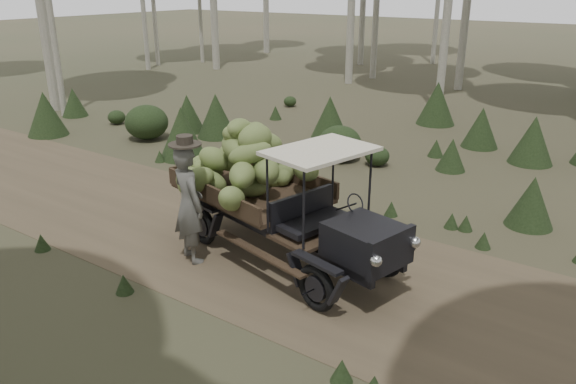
% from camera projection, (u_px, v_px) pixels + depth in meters
% --- Properties ---
extents(ground, '(120.00, 120.00, 0.00)m').
position_uv_depth(ground, '(247.00, 245.00, 9.80)').
color(ground, '#473D2B').
rests_on(ground, ground).
extents(dirt_track, '(70.00, 4.00, 0.01)m').
position_uv_depth(dirt_track, '(247.00, 244.00, 9.80)').
color(dirt_track, brown).
rests_on(dirt_track, ground).
extents(banana_truck, '(4.67, 2.53, 2.25)m').
position_uv_depth(banana_truck, '(259.00, 175.00, 9.30)').
color(banana_truck, black).
rests_on(banana_truck, ground).
extents(farmer, '(0.83, 0.68, 2.11)m').
position_uv_depth(farmer, '(189.00, 203.00, 8.95)').
color(farmer, '#54534D').
rests_on(farmer, ground).
extents(undergrowth, '(21.69, 23.51, 1.35)m').
position_uv_depth(undergrowth, '(284.00, 191.00, 10.78)').
color(undergrowth, '#233319').
rests_on(undergrowth, ground).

